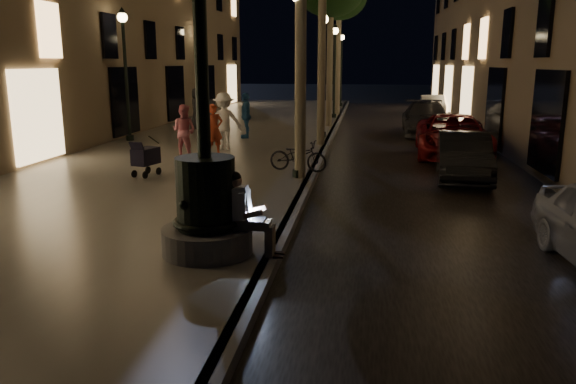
% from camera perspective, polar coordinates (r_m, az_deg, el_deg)
% --- Properties ---
extents(ground, '(120.00, 120.00, 0.00)m').
position_cam_1_polar(ground, '(21.31, 4.07, 4.71)').
color(ground, black).
rests_on(ground, ground).
extents(cobble_lane, '(6.00, 45.00, 0.02)m').
position_cam_1_polar(cobble_lane, '(21.32, 12.16, 4.48)').
color(cobble_lane, black).
rests_on(cobble_lane, ground).
extents(promenade, '(8.00, 45.00, 0.20)m').
position_cam_1_polar(promenade, '(21.91, -6.46, 5.16)').
color(promenade, '#69645D').
rests_on(promenade, ground).
extents(curb_strip, '(0.25, 45.00, 0.20)m').
position_cam_1_polar(curb_strip, '(21.29, 4.07, 4.98)').
color(curb_strip, '#59595B').
rests_on(curb_strip, ground).
extents(fountain_lamppost, '(1.40, 1.40, 5.21)m').
position_cam_1_polar(fountain_lamppost, '(8.58, -8.37, 0.31)').
color(fountain_lamppost, '#59595B').
rests_on(fountain_lamppost, promenade).
extents(seated_man_laptop, '(0.92, 0.31, 1.29)m').
position_cam_1_polar(seated_man_laptop, '(8.51, -4.34, -1.93)').
color(seated_man_laptop, gray).
rests_on(seated_man_laptop, promenade).
extents(lamp_curb_a, '(0.36, 0.36, 4.81)m').
position_cam_1_polar(lamp_curb_a, '(14.14, 1.08, 13.67)').
color(lamp_curb_a, black).
rests_on(lamp_curb_a, promenade).
extents(lamp_curb_b, '(0.36, 0.36, 4.81)m').
position_cam_1_polar(lamp_curb_b, '(22.10, 3.59, 13.43)').
color(lamp_curb_b, black).
rests_on(lamp_curb_b, promenade).
extents(lamp_curb_c, '(0.36, 0.36, 4.81)m').
position_cam_1_polar(lamp_curb_c, '(30.08, 4.77, 13.31)').
color(lamp_curb_c, black).
rests_on(lamp_curb_c, promenade).
extents(lamp_curb_d, '(0.36, 0.36, 4.81)m').
position_cam_1_polar(lamp_curb_d, '(38.07, 5.45, 13.24)').
color(lamp_curb_d, black).
rests_on(lamp_curb_d, promenade).
extents(lamp_left_b, '(0.36, 0.36, 4.81)m').
position_cam_1_polar(lamp_left_b, '(21.87, -16.24, 12.96)').
color(lamp_left_b, black).
rests_on(lamp_left_b, promenade).
extents(lamp_left_c, '(0.36, 0.36, 4.81)m').
position_cam_1_polar(lamp_left_c, '(31.29, -8.69, 13.20)').
color(lamp_left_c, black).
rests_on(lamp_left_c, promenade).
extents(stroller, '(0.60, 1.02, 1.03)m').
position_cam_1_polar(stroller, '(14.92, -14.28, 3.52)').
color(stroller, black).
rests_on(stroller, promenade).
extents(car_second, '(1.68, 3.90, 1.25)m').
position_cam_1_polar(car_second, '(15.69, 17.41, 3.44)').
color(car_second, black).
rests_on(car_second, ground).
extents(car_third, '(2.61, 5.13, 1.39)m').
position_cam_1_polar(car_third, '(19.53, 16.41, 5.51)').
color(car_third, maroon).
rests_on(car_third, ground).
extents(car_rear, '(2.12, 4.91, 1.41)m').
position_cam_1_polar(car_rear, '(25.29, 13.87, 7.29)').
color(car_rear, '#2E2F34').
rests_on(car_rear, ground).
extents(car_fifth, '(1.42, 3.74, 1.22)m').
position_cam_1_polar(car_fifth, '(33.93, 14.44, 8.48)').
color(car_fifth, '#A8A7A3').
rests_on(car_fifth, ground).
extents(pedestrian_red, '(0.69, 0.65, 1.59)m').
position_cam_1_polar(pedestrian_red, '(18.10, -7.51, 6.33)').
color(pedestrian_red, '#CD4629').
rests_on(pedestrian_red, promenade).
extents(pedestrian_pink, '(0.91, 0.78, 1.62)m').
position_cam_1_polar(pedestrian_pink, '(17.74, -10.51, 6.14)').
color(pedestrian_pink, '#CD6C7C').
rests_on(pedestrian_pink, promenade).
extents(pedestrian_white, '(1.38, 1.03, 1.90)m').
position_cam_1_polar(pedestrian_white, '(19.07, -6.51, 7.16)').
color(pedestrian_white, white).
rests_on(pedestrian_white, promenade).
extents(pedestrian_blue, '(0.65, 1.10, 1.75)m').
position_cam_1_polar(pedestrian_blue, '(21.94, -4.30, 7.77)').
color(pedestrian_blue, '#285A93').
rests_on(pedestrian_blue, promenade).
extents(pedestrian_dark, '(0.67, 0.94, 1.79)m').
position_cam_1_polar(pedestrian_dark, '(25.25, -9.22, 8.38)').
color(pedestrian_dark, '#343439').
rests_on(pedestrian_dark, promenade).
extents(bicycle, '(1.67, 0.83, 0.84)m').
position_cam_1_polar(bicycle, '(15.16, 1.03, 3.70)').
color(bicycle, black).
rests_on(bicycle, promenade).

